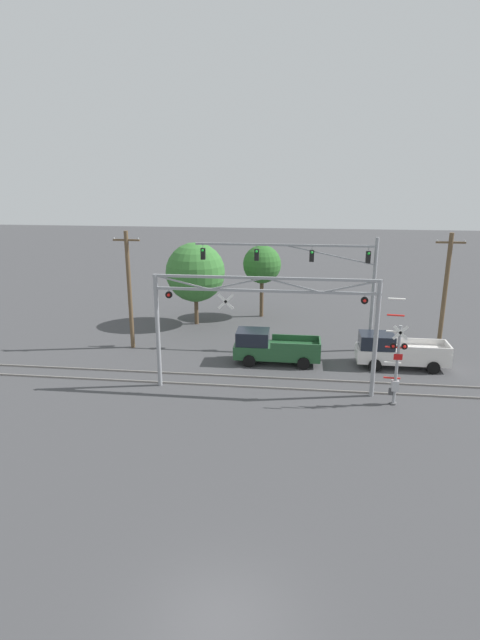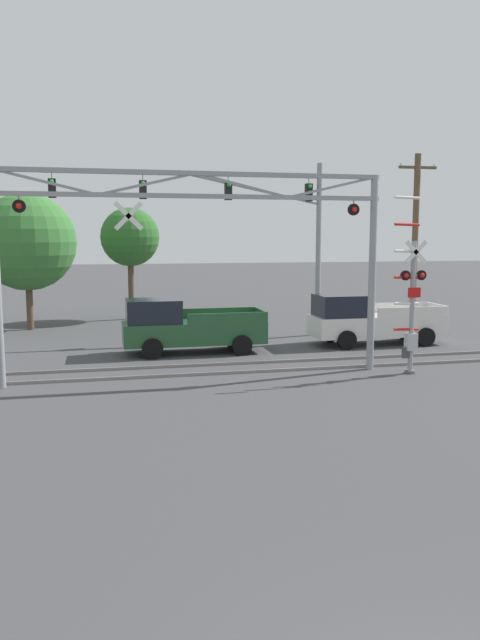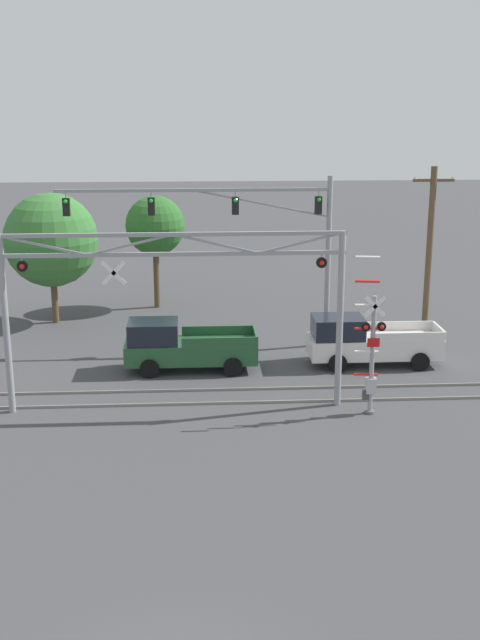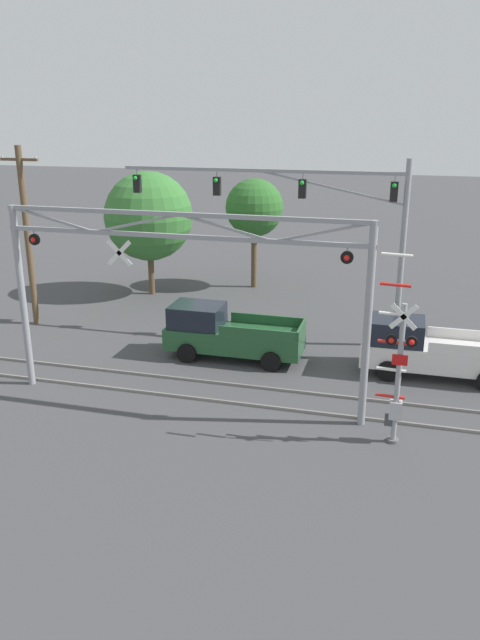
# 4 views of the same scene
# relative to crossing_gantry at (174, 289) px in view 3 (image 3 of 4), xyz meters

# --- Properties ---
(rail_track_near) EXTENTS (80.00, 0.08, 0.10)m
(rail_track_near) POSITION_rel_crossing_gantry_xyz_m (0.01, 0.28, -4.40)
(rail_track_near) COLOR gray
(rail_track_near) RESTS_ON ground_plane
(rail_track_far) EXTENTS (80.00, 0.08, 0.10)m
(rail_track_far) POSITION_rel_crossing_gantry_xyz_m (0.01, 1.72, -4.40)
(rail_track_far) COLOR gray
(rail_track_far) RESTS_ON ground_plane
(crossing_gantry) EXTENTS (12.05, 0.28, 6.46)m
(crossing_gantry) POSITION_rel_crossing_gantry_xyz_m (0.00, 0.00, 0.00)
(crossing_gantry) COLOR gray
(crossing_gantry) RESTS_ON ground_plane
(crossing_signal_mast) EXTENTS (1.18, 0.35, 5.75)m
(crossing_signal_mast) POSITION_rel_crossing_gantry_xyz_m (6.89, -0.90, -2.28)
(crossing_signal_mast) COLOR gray
(crossing_signal_mast) RESTS_ON ground_plane
(traffic_signal_span) EXTENTS (12.05, 0.39, 7.69)m
(traffic_signal_span) POSITION_rel_crossing_gantry_xyz_m (3.57, 7.46, 0.97)
(traffic_signal_span) COLOR gray
(traffic_signal_span) RESTS_ON ground_plane
(pickup_truck_lead) EXTENTS (5.44, 2.09, 2.11)m
(pickup_truck_lead) POSITION_rel_crossing_gantry_xyz_m (0.21, 4.33, -3.44)
(pickup_truck_lead) COLOR #23512D
(pickup_truck_lead) RESTS_ON ground_plane
(pickup_truck_following) EXTENTS (5.57, 2.09, 2.11)m
(pickup_truck_following) POSITION_rel_crossing_gantry_xyz_m (7.94, 4.55, -3.44)
(pickup_truck_following) COLOR silver
(pickup_truck_following) RESTS_ON ground_plane
(utility_pole_right) EXTENTS (1.80, 0.28, 8.13)m
(utility_pole_right) POSITION_rel_crossing_gantry_xyz_m (11.06, 6.72, -0.25)
(utility_pole_right) COLOR brown
(utility_pole_right) RESTS_ON ground_plane
(background_tree_beyond_span) EXTENTS (4.63, 4.63, 6.53)m
(background_tree_beyond_span) POSITION_rel_crossing_gantry_xyz_m (-6.27, 12.13, -0.25)
(background_tree_beyond_span) COLOR brown
(background_tree_beyond_span) RESTS_ON ground_plane
(background_tree_far_left_verge) EXTENTS (3.15, 3.15, 6.02)m
(background_tree_far_left_verge) POSITION_rel_crossing_gantry_xyz_m (-1.27, 14.94, -0.04)
(background_tree_far_left_verge) COLOR brown
(background_tree_far_left_verge) RESTS_ON ground_plane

